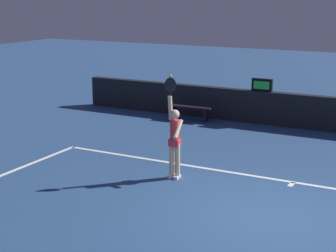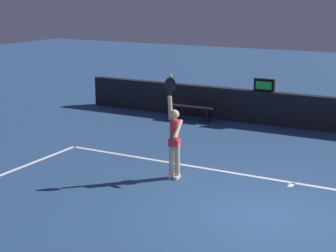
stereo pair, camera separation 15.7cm
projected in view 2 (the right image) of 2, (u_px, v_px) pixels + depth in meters
name	position (u px, v px, depth m)	size (l,w,h in m)	color
ground_plane	(263.00, 215.00, 10.50)	(60.00, 60.00, 0.00)	navy
court_lines	(247.00, 233.00, 9.74)	(12.44, 6.11, 0.00)	white
speed_display	(264.00, 85.00, 17.50)	(0.67, 0.14, 0.40)	black
tennis_player	(174.00, 138.00, 12.39)	(0.44, 0.43, 2.34)	beige
tennis_ball	(170.00, 76.00, 12.12)	(0.07, 0.07, 0.07)	#C8DD2F
courtside_bench_near	(192.00, 109.00, 18.16)	(1.53, 0.44, 0.49)	black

